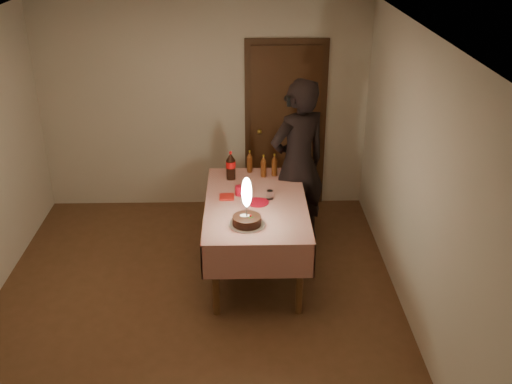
% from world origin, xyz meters
% --- Properties ---
extents(ground, '(4.00, 4.50, 0.01)m').
position_xyz_m(ground, '(0.00, 0.00, 0.00)').
color(ground, brown).
rests_on(ground, ground).
extents(room_shell, '(4.04, 4.54, 2.62)m').
position_xyz_m(room_shell, '(0.03, 0.08, 1.65)').
color(room_shell, beige).
rests_on(room_shell, ground).
extents(dining_table, '(1.02, 1.72, 0.82)m').
position_xyz_m(dining_table, '(0.60, 0.60, 0.71)').
color(dining_table, brown).
rests_on(dining_table, ground).
extents(birthday_cake, '(0.34, 0.34, 0.48)m').
position_xyz_m(birthday_cake, '(0.50, 0.11, 0.94)').
color(birthday_cake, white).
rests_on(birthday_cake, dining_table).
extents(red_plate, '(0.22, 0.22, 0.01)m').
position_xyz_m(red_plate, '(0.62, 0.57, 0.82)').
color(red_plate, '#B20C21').
rests_on(red_plate, dining_table).
extents(red_cup, '(0.08, 0.08, 0.10)m').
position_xyz_m(red_cup, '(0.43, 0.76, 0.87)').
color(red_cup, '#AD0C20').
rests_on(red_cup, dining_table).
extents(clear_cup, '(0.07, 0.07, 0.09)m').
position_xyz_m(clear_cup, '(0.74, 0.66, 0.86)').
color(clear_cup, silver).
rests_on(clear_cup, dining_table).
extents(napkin_stack, '(0.15, 0.15, 0.02)m').
position_xyz_m(napkin_stack, '(0.30, 0.69, 0.83)').
color(napkin_stack, '#A21812').
rests_on(napkin_stack, dining_table).
extents(cola_bottle, '(0.10, 0.10, 0.32)m').
position_xyz_m(cola_bottle, '(0.34, 1.17, 0.97)').
color(cola_bottle, black).
rests_on(cola_bottle, dining_table).
extents(amber_bottle_left, '(0.06, 0.06, 0.25)m').
position_xyz_m(amber_bottle_left, '(0.55, 1.35, 0.94)').
color(amber_bottle_left, '#51260D').
rests_on(amber_bottle_left, dining_table).
extents(amber_bottle_right, '(0.06, 0.06, 0.25)m').
position_xyz_m(amber_bottle_right, '(0.82, 1.25, 0.94)').
color(amber_bottle_right, '#51260D').
rests_on(amber_bottle_right, dining_table).
extents(amber_bottle_mid, '(0.06, 0.06, 0.25)m').
position_xyz_m(amber_bottle_mid, '(0.70, 1.22, 0.94)').
color(amber_bottle_mid, '#51260D').
rests_on(amber_bottle_mid, dining_table).
extents(photographer, '(0.83, 0.74, 1.92)m').
position_xyz_m(photographer, '(1.07, 1.23, 0.96)').
color(photographer, black).
rests_on(photographer, ground).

